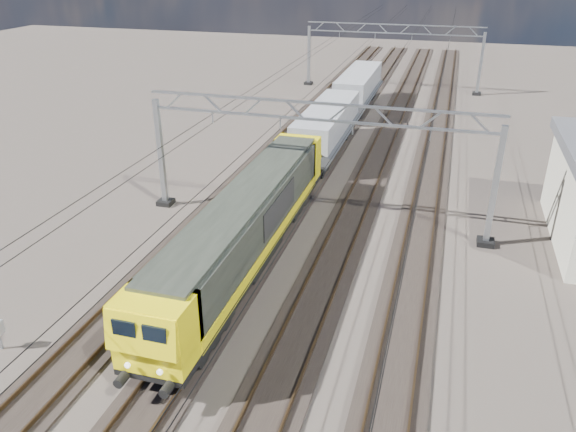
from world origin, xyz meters
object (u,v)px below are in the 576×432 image
(catenary_gantry_far, at_px, (392,54))
(hopper_wagon_mid, at_px, (358,87))
(catenary_gantry_mid, at_px, (315,159))
(hopper_wagon_lead, at_px, (327,126))
(locomotive, at_px, (247,223))

(catenary_gantry_far, relative_size, hopper_wagon_mid, 1.53)
(catenary_gantry_mid, distance_m, hopper_wagon_lead, 12.40)
(hopper_wagon_lead, xyz_separation_m, hopper_wagon_mid, (0.00, 14.20, 0.00))
(catenary_gantry_mid, relative_size, locomotive, 0.94)
(hopper_wagon_mid, bearing_deg, catenary_gantry_mid, -85.65)
(catenary_gantry_far, height_order, hopper_wagon_mid, catenary_gantry_far)
(catenary_gantry_mid, bearing_deg, hopper_wagon_mid, 94.35)
(catenary_gantry_mid, relative_size, hopper_wagon_lead, 1.53)
(catenary_gantry_far, bearing_deg, hopper_wagon_mid, -101.68)
(locomotive, bearing_deg, hopper_wagon_mid, 90.00)
(catenary_gantry_mid, relative_size, catenary_gantry_far, 1.00)
(catenary_gantry_mid, bearing_deg, catenary_gantry_far, 90.00)
(locomotive, xyz_separation_m, hopper_wagon_lead, (-0.00, 17.70, -0.09))
(catenary_gantry_far, distance_m, hopper_wagon_lead, 24.02)
(catenary_gantry_mid, xyz_separation_m, catenary_gantry_far, (0.00, 36.00, 0.00))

